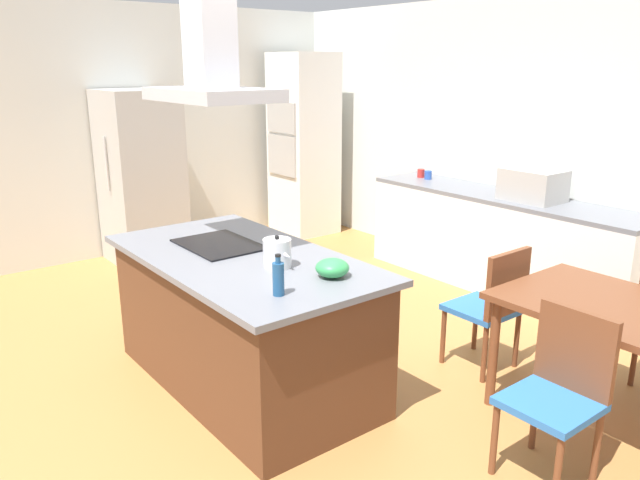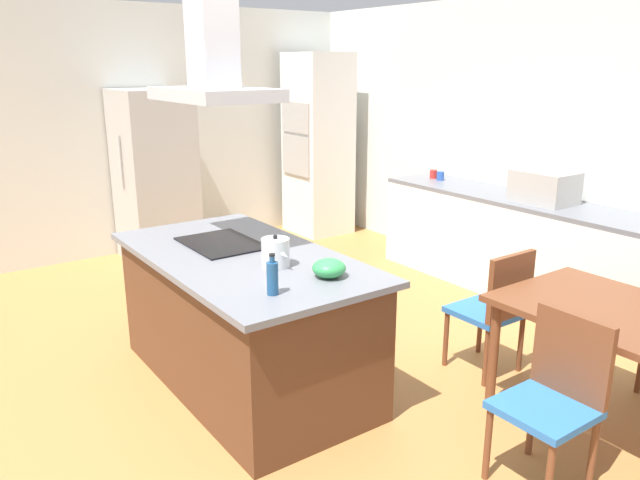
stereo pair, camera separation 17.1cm
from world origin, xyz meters
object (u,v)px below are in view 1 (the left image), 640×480
(cooktop, at_px, (219,244))
(mixing_bowl, at_px, (332,268))
(dining_table, at_px, (629,323))
(range_hood, at_px, (211,59))
(olive_oil_bottle, at_px, (278,278))
(coffee_mug_blue, at_px, (428,175))
(countertop_microwave, at_px, (533,185))
(chair_facing_island, at_px, (561,385))
(chair_at_left_end, at_px, (493,302))
(coffee_mug_red, at_px, (421,173))
(wall_oven_stack, at_px, (304,145))
(tea_kettle, at_px, (277,253))
(refrigerator, at_px, (141,178))

(cooktop, xyz_separation_m, mixing_bowl, (0.96, 0.20, 0.05))
(dining_table, bearing_deg, range_hood, -145.40)
(cooktop, bearing_deg, mixing_bowl, 11.80)
(olive_oil_bottle, distance_m, coffee_mug_blue, 3.62)
(countertop_microwave, distance_m, dining_table, 2.19)
(mixing_bowl, bearing_deg, cooktop, -168.20)
(coffee_mug_blue, relative_size, chair_facing_island, 0.10)
(range_hood, bearing_deg, chair_at_left_end, 50.79)
(cooktop, xyz_separation_m, coffee_mug_red, (-0.92, 2.95, 0.04))
(cooktop, bearing_deg, chair_at_left_end, 50.79)
(olive_oil_bottle, distance_m, countertop_microwave, 3.13)
(countertop_microwave, relative_size, range_hood, 0.56)
(countertop_microwave, bearing_deg, chair_facing_island, -52.44)
(cooktop, xyz_separation_m, wall_oven_stack, (-2.61, 2.65, 0.20))
(tea_kettle, relative_size, dining_table, 0.16)
(tea_kettle, distance_m, chair_facing_island, 1.71)
(coffee_mug_blue, bearing_deg, olive_oil_bottle, -60.04)
(mixing_bowl, height_order, refrigerator, refrigerator)
(wall_oven_stack, relative_size, range_hood, 2.44)
(wall_oven_stack, distance_m, chair_at_left_end, 4.02)
(olive_oil_bottle, bearing_deg, cooktop, 168.43)
(cooktop, relative_size, coffee_mug_red, 6.67)
(countertop_microwave, distance_m, wall_oven_stack, 3.10)
(coffee_mug_red, relative_size, chair_facing_island, 0.10)
(chair_facing_island, distance_m, range_hood, 2.74)
(countertop_microwave, relative_size, dining_table, 0.36)
(mixing_bowl, relative_size, wall_oven_stack, 0.09)
(tea_kettle, height_order, range_hood, range_hood)
(countertop_microwave, xyz_separation_m, refrigerator, (-3.17, -2.31, -0.13))
(refrigerator, bearing_deg, range_hood, -11.86)
(coffee_mug_blue, height_order, range_hood, range_hood)
(coffee_mug_blue, bearing_deg, chair_facing_island, -36.64)
(wall_oven_stack, bearing_deg, range_hood, -45.40)
(tea_kettle, height_order, refrigerator, refrigerator)
(chair_facing_island, height_order, chair_at_left_end, same)
(tea_kettle, relative_size, wall_oven_stack, 0.10)
(mixing_bowl, distance_m, coffee_mug_blue, 3.25)
(dining_table, distance_m, chair_at_left_end, 0.93)
(coffee_mug_blue, distance_m, chair_at_left_end, 2.51)
(olive_oil_bottle, xyz_separation_m, range_hood, (-1.01, 0.21, 1.11))
(countertop_microwave, relative_size, chair_at_left_end, 0.56)
(coffee_mug_blue, bearing_deg, chair_at_left_end, -36.93)
(refrigerator, xyz_separation_m, chair_facing_island, (4.78, 0.21, -0.40))
(chair_facing_island, distance_m, chair_at_left_end, 1.13)
(olive_oil_bottle, relative_size, coffee_mug_red, 2.51)
(countertop_microwave, bearing_deg, wall_oven_stack, -175.67)
(tea_kettle, bearing_deg, coffee_mug_blue, 116.25)
(cooktop, bearing_deg, olive_oil_bottle, -11.57)
(coffee_mug_red, bearing_deg, range_hood, -72.69)
(coffee_mug_blue, relative_size, dining_table, 0.06)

